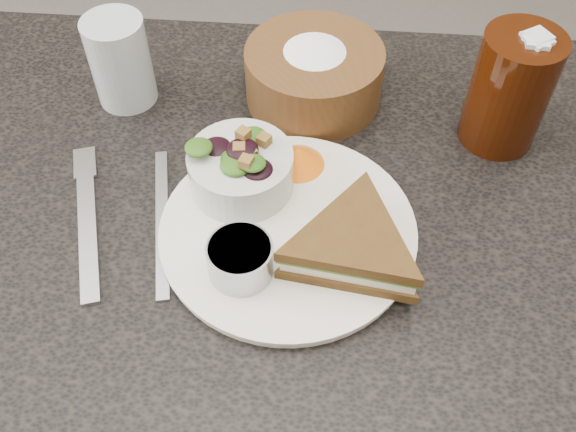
% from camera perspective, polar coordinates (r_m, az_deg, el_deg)
% --- Properties ---
extents(dining_table, '(1.00, 0.70, 0.75)m').
position_cam_1_polar(dining_table, '(0.98, 0.38, -14.65)').
color(dining_table, black).
rests_on(dining_table, floor).
extents(dinner_plate, '(0.26, 0.26, 0.01)m').
position_cam_1_polar(dinner_plate, '(0.65, 0.00, -1.34)').
color(dinner_plate, silver).
rests_on(dinner_plate, dining_table).
extents(sandwich, '(0.18, 0.18, 0.04)m').
position_cam_1_polar(sandwich, '(0.61, 5.79, -2.65)').
color(sandwich, '#4A3415').
rests_on(sandwich, dinner_plate).
extents(salad_bowl, '(0.14, 0.14, 0.06)m').
position_cam_1_polar(salad_bowl, '(0.66, -4.24, 4.57)').
color(salad_bowl, '#B6BEB9').
rests_on(salad_bowl, dinner_plate).
extents(dressing_ramekin, '(0.07, 0.07, 0.04)m').
position_cam_1_polar(dressing_ramekin, '(0.60, -4.25, -3.85)').
color(dressing_ramekin, '#9CA0A6').
rests_on(dressing_ramekin, dinner_plate).
extents(orange_wedge, '(0.07, 0.07, 0.03)m').
position_cam_1_polar(orange_wedge, '(0.69, 0.88, 5.38)').
color(orange_wedge, orange).
rests_on(orange_wedge, dinner_plate).
extents(fork, '(0.07, 0.18, 0.00)m').
position_cam_1_polar(fork, '(0.69, -17.39, -1.01)').
color(fork, '#B0B3B7').
rests_on(fork, dining_table).
extents(knife, '(0.05, 0.19, 0.00)m').
position_cam_1_polar(knife, '(0.68, -11.13, -0.37)').
color(knife, '#B0B4B9').
rests_on(knife, dining_table).
extents(bread_basket, '(0.21, 0.21, 0.09)m').
position_cam_1_polar(bread_basket, '(0.77, 2.34, 13.14)').
color(bread_basket, brown).
rests_on(bread_basket, dining_table).
extents(cola_glass, '(0.09, 0.09, 0.15)m').
position_cam_1_polar(cola_glass, '(0.74, 19.22, 10.86)').
color(cola_glass, black).
rests_on(cola_glass, dining_table).
extents(water_glass, '(0.09, 0.09, 0.11)m').
position_cam_1_polar(water_glass, '(0.79, -14.68, 13.17)').
color(water_glass, '#A5B2BA').
rests_on(water_glass, dining_table).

